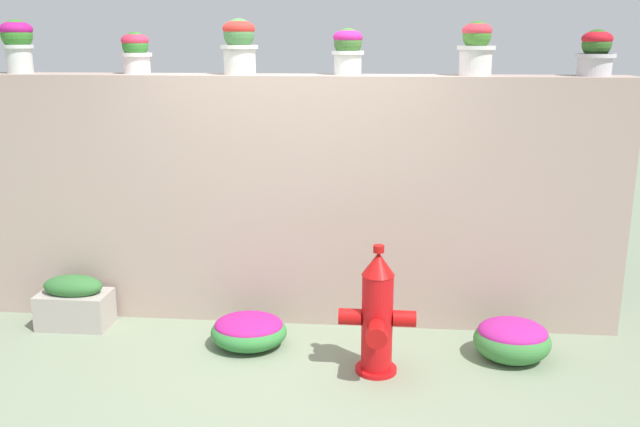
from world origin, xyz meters
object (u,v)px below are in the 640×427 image
(potted_plant_0, at_px, (17,41))
(potted_plant_5, at_px, (596,51))
(fire_hydrant, at_px, (377,316))
(potted_plant_4, at_px, (476,46))
(potted_plant_1, at_px, (136,51))
(potted_plant_3, at_px, (348,48))
(potted_plant_2, at_px, (239,43))
(planter_box, at_px, (74,302))
(flower_bush_left, at_px, (249,330))
(flower_bush_right, at_px, (512,338))

(potted_plant_0, xyz_separation_m, potted_plant_5, (4.60, -0.00, -0.08))
(fire_hydrant, bearing_deg, potted_plant_4, 54.14)
(potted_plant_4, distance_m, potted_plant_5, 0.90)
(potted_plant_1, xyz_separation_m, fire_hydrant, (2.01, -1.04, -1.80))
(potted_plant_1, bearing_deg, potted_plant_0, -178.27)
(potted_plant_3, xyz_separation_m, potted_plant_5, (1.89, -0.03, -0.02))
(potted_plant_2, height_order, potted_plant_3, potted_plant_2)
(fire_hydrant, distance_m, planter_box, 2.58)
(potted_plant_5, distance_m, fire_hydrant, 2.62)
(potted_plant_1, xyz_separation_m, potted_plant_4, (2.72, -0.06, 0.04))
(potted_plant_2, bearing_deg, potted_plant_0, 178.67)
(potted_plant_5, distance_m, planter_box, 4.60)
(potted_plant_1, distance_m, potted_plant_3, 1.73)
(planter_box, bearing_deg, potted_plant_4, 7.18)
(potted_plant_0, xyz_separation_m, fire_hydrant, (2.99, -1.01, -1.88))
(potted_plant_3, bearing_deg, potted_plant_5, -0.78)
(fire_hydrant, distance_m, flower_bush_left, 1.09)
(potted_plant_5, bearing_deg, potted_plant_1, 179.47)
(potted_plant_0, distance_m, flower_bush_left, 3.03)
(potted_plant_2, distance_m, fire_hydrant, 2.39)
(potted_plant_3, distance_m, flower_bush_left, 2.34)
(potted_plant_2, bearing_deg, potted_plant_5, 0.83)
(potted_plant_2, distance_m, flower_bush_right, 3.09)
(potted_plant_4, bearing_deg, potted_plant_1, 178.77)
(potted_plant_1, bearing_deg, fire_hydrant, -27.25)
(potted_plant_1, height_order, potted_plant_5, potted_plant_5)
(potted_plant_5, xyz_separation_m, fire_hydrant, (-1.61, -1.00, -1.80))
(potted_plant_3, bearing_deg, flower_bush_right, -29.25)
(potted_plant_1, relative_size, potted_plant_3, 0.92)
(potted_plant_0, xyz_separation_m, planter_box, (0.49, -0.43, -2.10))
(fire_hydrant, distance_m, flower_bush_right, 1.08)
(potted_plant_0, xyz_separation_m, flower_bush_left, (2.00, -0.67, -2.18))
(flower_bush_left, bearing_deg, potted_plant_3, 44.21)
(potted_plant_0, distance_m, planter_box, 2.20)
(potted_plant_4, bearing_deg, potted_plant_5, 1.58)
(potted_plant_3, distance_m, fire_hydrant, 2.11)
(potted_plant_1, xyz_separation_m, potted_plant_5, (3.62, -0.03, 0.00))
(potted_plant_3, xyz_separation_m, potted_plant_4, (0.99, -0.05, 0.02))
(potted_plant_5, distance_m, flower_bush_left, 3.41)
(planter_box, bearing_deg, potted_plant_1, 43.17)
(potted_plant_0, distance_m, fire_hydrant, 3.68)
(fire_hydrant, bearing_deg, potted_plant_5, 31.96)
(potted_plant_3, distance_m, potted_plant_5, 1.89)
(fire_hydrant, bearing_deg, potted_plant_3, 105.35)
(potted_plant_3, height_order, flower_bush_right, potted_plant_3)
(potted_plant_3, height_order, fire_hydrant, potted_plant_3)
(potted_plant_2, xyz_separation_m, fire_hydrant, (1.14, -0.96, -1.86))
(flower_bush_right, bearing_deg, potted_plant_4, 113.94)
(potted_plant_4, height_order, flower_bush_left, potted_plant_4)
(potted_plant_2, relative_size, fire_hydrant, 0.46)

